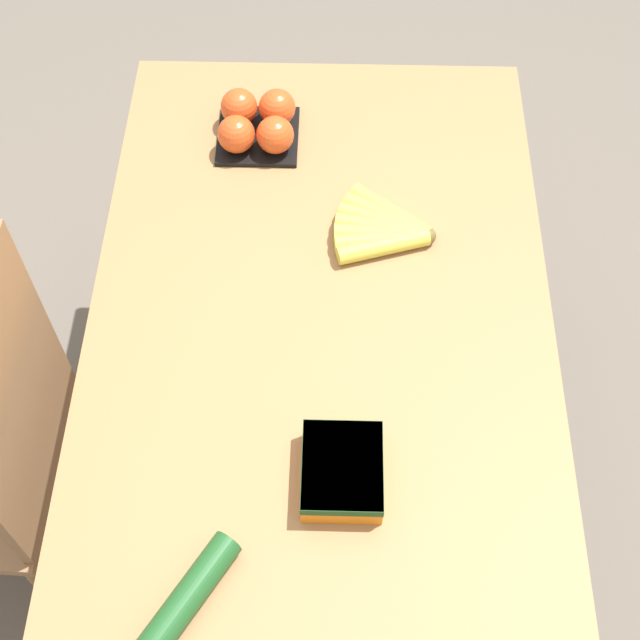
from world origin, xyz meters
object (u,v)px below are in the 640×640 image
Objects in this scene: carrot_bag at (342,470)px; cucumber_near at (183,604)px; banana_bunch at (385,229)px; tomato_pack at (257,123)px.

carrot_bag is 0.71× the size of cucumber_near.
carrot_bag reaches higher than banana_bunch.
banana_bunch is at bearing -134.38° from tomato_pack.
tomato_pack is 0.77× the size of cucumber_near.
cucumber_near is (-0.96, 0.05, -0.02)m from tomato_pack.
banana_bunch is at bearing -8.62° from carrot_bag.
carrot_bag is (-0.50, 0.08, 0.01)m from banana_bunch.
carrot_bag is 0.31m from cucumber_near.
cucumber_near is (-0.71, 0.30, 0.01)m from banana_bunch.
banana_bunch is 0.51m from carrot_bag.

